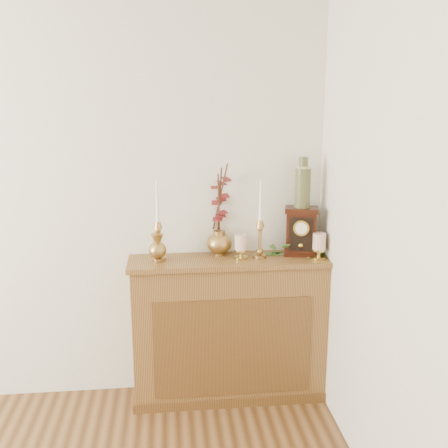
{
  "coord_description": "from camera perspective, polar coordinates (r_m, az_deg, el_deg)",
  "views": [
    {
      "loc": [
        1.04,
        -0.95,
        1.88
      ],
      "look_at": [
        1.36,
        2.05,
        1.16
      ],
      "focal_mm": 42.0,
      "sensor_mm": 36.0,
      "label": 1
    }
  ],
  "objects": [
    {
      "name": "candlestick_center",
      "position": [
        3.2,
        3.93,
        -0.98
      ],
      "size": [
        0.08,
        0.08,
        0.48
      ],
      "rotation": [
        0.0,
        0.0,
        -0.21
      ],
      "color": "#A68742",
      "rests_on": "console_shelf"
    },
    {
      "name": "ivy_garland",
      "position": [
        3.32,
        8.46,
        -3.15
      ],
      "size": [
        0.45,
        0.22,
        0.09
      ],
      "rotation": [
        0.0,
        0.0,
        -0.19
      ],
      "color": "#42732C",
      "rests_on": "console_shelf"
    },
    {
      "name": "pillar_candle_right",
      "position": [
        3.24,
        10.32,
        -2.22
      ],
      "size": [
        0.09,
        0.09,
        0.17
      ],
      "rotation": [
        0.0,
        0.0,
        0.23
      ],
      "color": "#B79B40",
      "rests_on": "console_shelf"
    },
    {
      "name": "ceramic_vase",
      "position": [
        3.23,
        8.56,
        4.22
      ],
      "size": [
        0.1,
        0.1,
        0.31
      ],
      "rotation": [
        0.0,
        0.0,
        -0.25
      ],
      "color": "#193225",
      "rests_on": "mantel_clock"
    },
    {
      "name": "candlestick_left",
      "position": [
        3.16,
        -7.18,
        -1.15
      ],
      "size": [
        0.08,
        0.08,
        0.49
      ],
      "rotation": [
        0.0,
        0.0,
        0.19
      ],
      "color": "#A68742",
      "rests_on": "console_shelf"
    },
    {
      "name": "ginger_jar",
      "position": [
        3.27,
        -0.43,
        1.22
      ],
      "size": [
        0.23,
        0.25,
        0.58
      ],
      "rotation": [
        0.0,
        0.0,
        0.17
      ],
      "color": "#A68742",
      "rests_on": "console_shelf"
    },
    {
      "name": "bud_vase",
      "position": [
        3.15,
        -7.25,
        -2.62
      ],
      "size": [
        0.11,
        0.11,
        0.17
      ],
      "rotation": [
        0.0,
        0.0,
        0.43
      ],
      "color": "#A68742",
      "rests_on": "console_shelf"
    },
    {
      "name": "pillar_candle_left",
      "position": [
        3.19,
        1.85,
        -2.33
      ],
      "size": [
        0.08,
        0.08,
        0.16
      ],
      "rotation": [
        0.0,
        0.0,
        -0.12
      ],
      "color": "#B79B40",
      "rests_on": "console_shelf"
    },
    {
      "name": "mantel_clock",
      "position": [
        3.29,
        8.38,
        -0.84
      ],
      "size": [
        0.23,
        0.19,
        0.3
      ],
      "rotation": [
        0.0,
        0.0,
        -0.25
      ],
      "color": "black",
      "rests_on": "console_shelf"
    },
    {
      "name": "console_shelf",
      "position": [
        3.4,
        0.6,
        -11.73
      ],
      "size": [
        1.24,
        0.34,
        0.93
      ],
      "color": "olive",
      "rests_on": "ground"
    }
  ]
}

